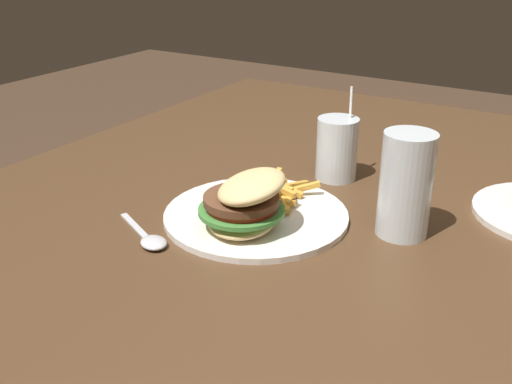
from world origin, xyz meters
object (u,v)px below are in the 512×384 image
Objects in this scene: meal_plate_near at (252,207)px; beer_glass at (405,188)px; spoon at (151,241)px; juice_glass at (337,150)px.

meal_plate_near is 0.23m from beer_glass.
spoon is at bearing -35.91° from meal_plate_near.
spoon is at bearing -18.00° from juice_glass.
beer_glass is at bearing 63.29° from spoon.
meal_plate_near is 0.16m from spoon.
beer_glass is 0.94× the size of juice_glass.
juice_glass is 1.20× the size of spoon.
meal_plate_near is 0.25m from juice_glass.
juice_glass is at bearing 173.32° from meal_plate_near.
juice_glass reaches higher than meal_plate_near.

